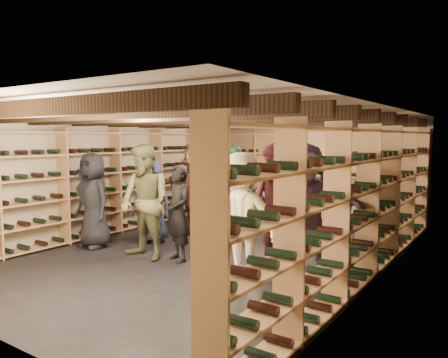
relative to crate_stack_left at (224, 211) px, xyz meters
The scene contains 22 objects.
ground 1.56m from the crate_stack_left, 59.86° to the right, with size 8.00×8.00×0.00m, color black.
walls 1.69m from the crate_stack_left, 59.86° to the right, with size 5.52×8.02×2.40m.
ceiling 2.48m from the crate_stack_left, 59.86° to the right, with size 5.50×8.00×0.01m, color beige.
ceiling_joists 2.37m from the crate_stack_left, 59.86° to the right, with size 5.40×7.12×0.18m.
wine_rack_left 2.33m from the crate_stack_left, 144.39° to the right, with size 0.32×7.50×2.15m.
wine_rack_right 3.63m from the crate_stack_left, 21.35° to the right, with size 0.32×7.50×2.15m.
wine_rack_back 2.72m from the crate_stack_left, 73.39° to the left, with size 4.70×0.30×2.15m.
crate_stack_left is the anchor object (origin of this frame).
crate_stack_right 0.26m from the crate_stack_left, ahead, with size 0.55×0.42×0.34m.
crate_loose 1.67m from the crate_stack_left, ahead, with size 0.50×0.33×0.17m, color tan.
person_0 2.71m from the crate_stack_left, 116.29° to the right, with size 0.83×0.54×1.69m, color black.
person_1 2.32m from the crate_stack_left, 74.17° to the right, with size 0.56×0.37×1.53m, color black.
person_2 2.48m from the crate_stack_left, 87.11° to the right, with size 0.90×0.70×1.86m, color brown.
person_3 3.27m from the crate_stack_left, 51.59° to the right, with size 1.14×0.65×1.76m, color beige.
person_5 0.79m from the crate_stack_left, 134.87° to the right, with size 1.74×0.55×1.88m, color brown.
person_6 1.70m from the crate_stack_left, 110.29° to the right, with size 0.77×0.50×1.57m, color #21294D.
person_7 1.33m from the crate_stack_left, 48.70° to the right, with size 0.58×0.38×1.59m, color gray.
person_8 3.01m from the crate_stack_left, 40.84° to the right, with size 0.92×0.71×1.88m, color #4F1E22.
person_9 0.88m from the crate_stack_left, behind, with size 1.08×0.62×1.67m, color beige.
person_10 0.64m from the crate_stack_left, 27.08° to the right, with size 1.07×0.44×1.82m, color #234535.
person_11 2.89m from the crate_stack_left, 30.24° to the right, with size 1.74×0.55×1.88m, color slate.
person_12 2.65m from the crate_stack_left, 12.13° to the right, with size 0.82×0.53×1.67m, color #2F2F34.
Camera 1 is at (4.32, -6.14, 1.96)m, focal length 35.00 mm.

